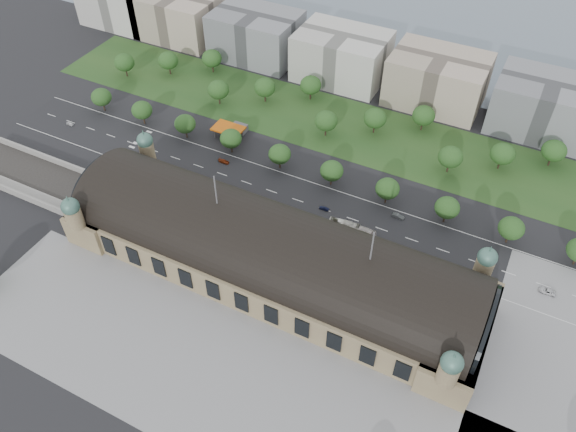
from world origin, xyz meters
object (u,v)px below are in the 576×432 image
at_px(parked_car_0, 129,171).
at_px(bus_mid, 361,231).
at_px(traffic_car_5, 398,216).
at_px(parked_car_4, 226,207).
at_px(traffic_car_6, 547,291).
at_px(bus_west, 255,201).
at_px(traffic_car_0, 70,124).
at_px(parked_car_1, 188,185).
at_px(bus_east, 344,225).
at_px(parked_car_3, 172,187).
at_px(parked_car_2, 163,180).
at_px(traffic_car_4, 324,208).
at_px(parked_car_5, 249,210).
at_px(petrol_station, 234,128).
at_px(parked_car_6, 256,217).
at_px(traffic_car_3, 224,161).

xyz_separation_m(parked_car_0, bus_mid, (101.49, 11.00, 0.81)).
distance_m(traffic_car_5, parked_car_0, 114.42).
bearing_deg(parked_car_0, parked_car_4, 63.59).
distance_m(traffic_car_6, bus_west, 112.14).
xyz_separation_m(traffic_car_0, parked_car_1, (74.10, -11.10, 0.12)).
xyz_separation_m(parked_car_4, bus_east, (46.48, 11.00, 0.95)).
bearing_deg(traffic_car_5, parked_car_3, 110.17).
bearing_deg(parked_car_2, traffic_car_4, 63.96).
distance_m(traffic_car_5, parked_car_4, 68.24).
relative_size(traffic_car_0, traffic_car_6, 0.67).
height_order(parked_car_4, bus_east, bus_east).
distance_m(traffic_car_0, bus_east, 141.51).
bearing_deg(parked_car_3, traffic_car_6, 58.99).
height_order(parked_car_2, parked_car_5, parked_car_5).
relative_size(traffic_car_4, parked_car_1, 0.72).
bearing_deg(traffic_car_4, bus_east, 61.62).
height_order(traffic_car_5, bus_east, bus_east).
xyz_separation_m(petrol_station, bus_east, (68.70, -33.28, -1.20)).
relative_size(parked_car_0, parked_car_4, 1.04).
bearing_deg(parked_car_6, parked_car_0, -110.46).
relative_size(traffic_car_0, parked_car_5, 0.79).
bearing_deg(traffic_car_3, parked_car_1, 164.91).
distance_m(petrol_station, parked_car_5, 51.97).
bearing_deg(traffic_car_0, parked_car_2, 81.59).
relative_size(petrol_station, parked_car_1, 2.49).
xyz_separation_m(traffic_car_4, bus_west, (-26.12, -9.51, 1.06)).
height_order(petrol_station, parked_car_1, petrol_station).
bearing_deg(bus_east, parked_car_4, 98.01).
bearing_deg(parked_car_1, bus_west, 58.14).
height_order(traffic_car_0, traffic_car_6, traffic_car_6).
relative_size(parked_car_4, parked_car_5, 0.99).
relative_size(parked_car_2, parked_car_3, 0.99).
relative_size(traffic_car_6, bus_east, 0.46).
distance_m(traffic_car_0, traffic_car_5, 158.47).
bearing_deg(parked_car_1, traffic_car_4, 64.56).
bearing_deg(traffic_car_6, petrol_station, -103.73).
relative_size(traffic_car_5, parked_car_6, 0.90).
relative_size(traffic_car_0, parked_car_3, 0.87).
distance_m(petrol_station, bus_mid, 82.43).
distance_m(traffic_car_0, parked_car_5, 104.73).
height_order(traffic_car_0, parked_car_0, parked_car_0).
height_order(traffic_car_0, traffic_car_4, traffic_car_4).
bearing_deg(traffic_car_4, petrol_station, -115.42).
bearing_deg(parked_car_1, traffic_car_3, 126.87).
distance_m(petrol_station, parked_car_0, 51.44).
bearing_deg(parked_car_3, traffic_car_3, 120.62).
xyz_separation_m(petrol_station, parked_car_2, (-9.65, -42.48, -2.31)).
height_order(petrol_station, parked_car_6, petrol_station).
xyz_separation_m(parked_car_2, parked_car_6, (45.55, -1.56, 0.14)).
bearing_deg(petrol_station, traffic_car_3, -72.00).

